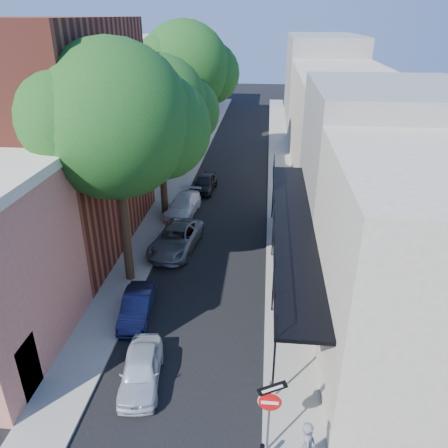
% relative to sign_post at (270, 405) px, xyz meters
% --- Properties ---
extents(road_surface, '(6.00, 64.00, 0.01)m').
position_rel_sign_post_xyz_m(road_surface, '(-3.16, 29.03, -2.03)').
color(road_surface, black).
rests_on(road_surface, ground).
extents(sidewalk_left, '(2.00, 64.00, 0.12)m').
position_rel_sign_post_xyz_m(sidewalk_left, '(-7.16, 29.03, -1.98)').
color(sidewalk_left, gray).
rests_on(sidewalk_left, ground).
extents(sidewalk_right, '(2.00, 64.00, 0.12)m').
position_rel_sign_post_xyz_m(sidewalk_right, '(0.84, 29.03, -1.98)').
color(sidewalk_right, gray).
rests_on(sidewalk_right, ground).
extents(buildings_left, '(10.10, 59.10, 12.00)m').
position_rel_sign_post_xyz_m(buildings_left, '(-12.46, 27.79, 2.90)').
color(buildings_left, tan).
rests_on(buildings_left, ground).
extents(buildings_right, '(9.80, 55.00, 10.00)m').
position_rel_sign_post_xyz_m(buildings_right, '(5.83, 28.51, 2.39)').
color(buildings_right, beige).
rests_on(buildings_right, ground).
extents(sign_post, '(0.89, 0.17, 2.99)m').
position_rel_sign_post_xyz_m(sign_post, '(0.00, 0.00, 0.00)').
color(sign_post, '#595B60').
rests_on(sign_post, ground).
extents(oak_near, '(7.48, 6.80, 11.42)m').
position_rel_sign_post_xyz_m(oak_near, '(-6.53, 9.29, 5.84)').
color(oak_near, '#372616').
rests_on(oak_near, ground).
extents(oak_mid, '(6.60, 6.00, 10.20)m').
position_rel_sign_post_xyz_m(oak_mid, '(-6.58, 17.26, 5.02)').
color(oak_mid, '#372616').
rests_on(oak_mid, ground).
extents(oak_far, '(7.70, 7.00, 11.90)m').
position_rel_sign_post_xyz_m(oak_far, '(-6.51, 26.30, 6.22)').
color(oak_far, '#372616').
rests_on(oak_far, ground).
extents(parked_car_a, '(1.82, 3.59, 1.17)m').
position_rel_sign_post_xyz_m(parked_car_a, '(-4.56, 2.42, -1.45)').
color(parked_car_a, silver).
rests_on(parked_car_a, ground).
extents(parked_car_b, '(1.47, 3.49, 1.12)m').
position_rel_sign_post_xyz_m(parked_car_b, '(-5.75, 6.14, -1.48)').
color(parked_car_b, '#13183D').
rests_on(parked_car_b, ground).
extents(parked_car_c, '(2.79, 5.04, 1.33)m').
position_rel_sign_post_xyz_m(parked_car_c, '(-5.26, 12.36, -1.37)').
color(parked_car_c, slate).
rests_on(parked_car_c, ground).
extents(parked_car_d, '(2.14, 4.46, 1.25)m').
position_rel_sign_post_xyz_m(parked_car_d, '(-5.76, 17.22, -1.41)').
color(parked_car_d, white).
rests_on(parked_car_d, ground).
extents(parked_car_e, '(1.73, 3.84, 1.28)m').
position_rel_sign_post_xyz_m(parked_car_e, '(-4.92, 21.56, -1.40)').
color(parked_car_e, black).
rests_on(parked_car_e, ground).
extents(pedestrian, '(0.48, 0.69, 1.81)m').
position_rel_sign_post_xyz_m(pedestrian, '(1.11, -0.47, -1.01)').
color(pedestrian, slate).
rests_on(pedestrian, sidewalk_right).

